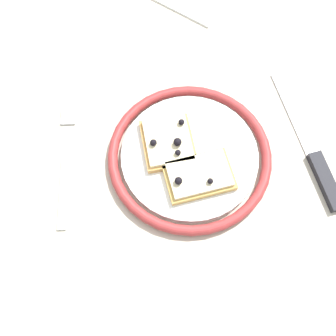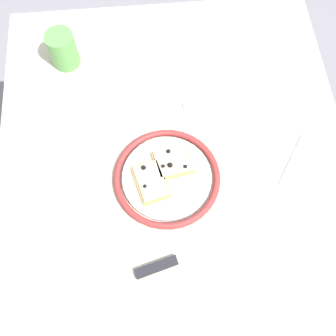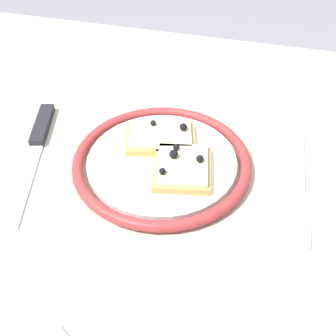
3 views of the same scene
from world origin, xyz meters
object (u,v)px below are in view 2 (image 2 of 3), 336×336
object	(u,v)px
plate	(167,177)
pizza_slice_far	(151,182)
cup	(63,49)
napkin	(317,172)
dining_table	(175,182)
knife	(171,262)
fork	(158,109)
pizza_slice_near	(173,162)

from	to	relation	value
plate	pizza_slice_far	size ratio (longest dim) A/B	2.23
cup	napkin	world-z (taller)	cup
dining_table	knife	xyz separation A→B (m)	(0.22, -0.03, 0.11)
dining_table	plate	distance (m)	0.12
fork	cup	world-z (taller)	cup
fork	pizza_slice_near	bearing A→B (deg)	8.41
pizza_slice_near	napkin	xyz separation A→B (m)	(0.04, 0.32, -0.02)
pizza_slice_near	napkin	world-z (taller)	pizza_slice_near
pizza_slice_near	fork	bearing A→B (deg)	-171.59
plate	pizza_slice_far	bearing A→B (deg)	-72.23
knife	napkin	xyz separation A→B (m)	(-0.17, 0.35, -0.00)
plate	cup	bearing A→B (deg)	-146.79
pizza_slice_near	cup	world-z (taller)	cup
dining_table	knife	distance (m)	0.25
pizza_slice_far	cup	distance (m)	0.41
pizza_slice_far	knife	distance (m)	0.18
fork	napkin	size ratio (longest dim) A/B	1.40
cup	napkin	distance (m)	0.67
cup	plate	bearing A→B (deg)	33.21
knife	pizza_slice_near	bearing A→B (deg)	173.84
dining_table	cup	xyz separation A→B (m)	(-0.32, -0.25, 0.16)
pizza_slice_near	pizza_slice_far	bearing A→B (deg)	-51.12
plate	cup	distance (m)	0.42
knife	napkin	bearing A→B (deg)	116.25
dining_table	plate	world-z (taller)	plate
plate	pizza_slice_near	bearing A→B (deg)	152.06
dining_table	pizza_slice_far	world-z (taller)	pizza_slice_far
pizza_slice_near	pizza_slice_far	distance (m)	0.07
dining_table	cup	world-z (taller)	cup
plate	pizza_slice_far	distance (m)	0.04
pizza_slice_far	cup	xyz separation A→B (m)	(-0.36, -0.19, 0.03)
plate	fork	distance (m)	0.18
plate	napkin	xyz separation A→B (m)	(0.01, 0.34, -0.01)
pizza_slice_near	cup	bearing A→B (deg)	-142.41
knife	napkin	size ratio (longest dim) A/B	1.65
dining_table	cup	size ratio (longest dim) A/B	10.33
dining_table	pizza_slice_near	size ratio (longest dim) A/B	10.38
dining_table	knife	bearing A→B (deg)	-7.69
knife	fork	world-z (taller)	knife
plate	pizza_slice_far	xyz separation A→B (m)	(0.01, -0.04, 0.01)
pizza_slice_near	knife	size ratio (longest dim) A/B	0.40
knife	napkin	world-z (taller)	knife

